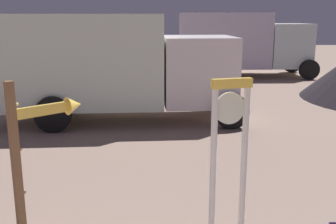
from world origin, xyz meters
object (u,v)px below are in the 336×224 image
(standing_clock, at_px, (229,156))
(box_truck_far, at_px, (241,42))
(box_truck_near, at_px, (111,64))
(arrow_sign, at_px, (41,132))

(standing_clock, xyz_separation_m, box_truck_far, (2.58, 15.13, 0.32))
(box_truck_far, bearing_deg, box_truck_near, -119.66)
(box_truck_near, height_order, box_truck_far, box_truck_far)
(arrow_sign, distance_m, box_truck_near, 5.61)
(standing_clock, xyz_separation_m, box_truck_near, (-2.29, 6.57, 0.25))
(standing_clock, xyz_separation_m, arrow_sign, (-2.37, 0.96, -0.01))
(standing_clock, distance_m, box_truck_near, 6.96)
(standing_clock, height_order, arrow_sign, standing_clock)
(standing_clock, height_order, box_truck_far, box_truck_far)
(standing_clock, bearing_deg, box_truck_far, 80.31)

